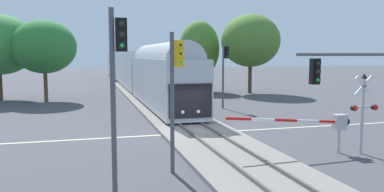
{
  "coord_description": "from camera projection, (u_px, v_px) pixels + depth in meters",
  "views": [
    {
      "loc": [
        -6.16,
        -21.25,
        4.56
      ],
      "look_at": [
        0.08,
        1.59,
        2.0
      ],
      "focal_mm": 36.15,
      "sensor_mm": 36.0,
      "label": 1
    }
  ],
  "objects": [
    {
      "name": "road_centre_stripe",
      "position": [
        198.0,
        133.0,
        22.48
      ],
      "size": [
        44.0,
        0.2,
        0.01
      ],
      "color": "beige",
      "rests_on": "ground"
    },
    {
      "name": "elm_centre_background",
      "position": [
        199.0,
        49.0,
        47.38
      ],
      "size": [
        4.99,
        4.99,
        8.66
      ],
      "color": "#4C3828",
      "rests_on": "ground"
    },
    {
      "name": "traffic_signal_near_right",
      "position": [
        378.0,
        77.0,
        15.66
      ],
      "size": [
        5.83,
        0.38,
        4.8
      ],
      "color": "#4C4C51",
      "rests_on": "ground"
    },
    {
      "name": "oak_far_right",
      "position": [
        251.0,
        41.0,
        44.83
      ],
      "size": [
        6.85,
        6.85,
        9.18
      ],
      "color": "#4C3828",
      "rests_on": "ground"
    },
    {
      "name": "crossing_signal_mast",
      "position": [
        363.0,
        105.0,
        17.55
      ],
      "size": [
        1.36,
        0.44,
        3.71
      ],
      "color": "#B2B2B7",
      "rests_on": "ground"
    },
    {
      "name": "oak_behind_train",
      "position": [
        44.0,
        47.0,
        37.37
      ],
      "size": [
        6.09,
        6.09,
        7.88
      ],
      "color": "brown",
      "rests_on": "ground"
    },
    {
      "name": "railway_track",
      "position": [
        198.0,
        131.0,
        22.47
      ],
      "size": [
        4.4,
        80.0,
        0.32
      ],
      "color": "gray",
      "rests_on": "ground"
    },
    {
      "name": "traffic_signal_median",
      "position": [
        176.0,
        80.0,
        14.57
      ],
      "size": [
        0.53,
        0.38,
        5.39
      ],
      "color": "#4C4C51",
      "rests_on": "ground"
    },
    {
      "name": "ground_plane",
      "position": [
        198.0,
        133.0,
        22.48
      ],
      "size": [
        220.0,
        220.0,
        0.0
      ],
      "primitive_type": "plane",
      "color": "#47474C"
    },
    {
      "name": "crossing_gate_near",
      "position": [
        326.0,
        123.0,
        17.65
      ],
      "size": [
        6.14,
        0.4,
        1.93
      ],
      "color": "#B7B7BC",
      "rests_on": "ground"
    },
    {
      "name": "commuter_train",
      "position": [
        132.0,
        67.0,
        53.81
      ],
      "size": [
        3.04,
        66.84,
        5.16
      ],
      "color": "#B2B7C1",
      "rests_on": "railway_track"
    },
    {
      "name": "traffic_signal_near_left",
      "position": [
        117.0,
        74.0,
        11.63
      ],
      "size": [
        0.53,
        0.38,
        5.94
      ],
      "color": "#4C4C51",
      "rests_on": "ground"
    },
    {
      "name": "traffic_signal_far_side",
      "position": [
        225.0,
        65.0,
        32.38
      ],
      "size": [
        0.53,
        0.38,
        5.51
      ],
      "color": "#4C4C51",
      "rests_on": "ground"
    }
  ]
}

